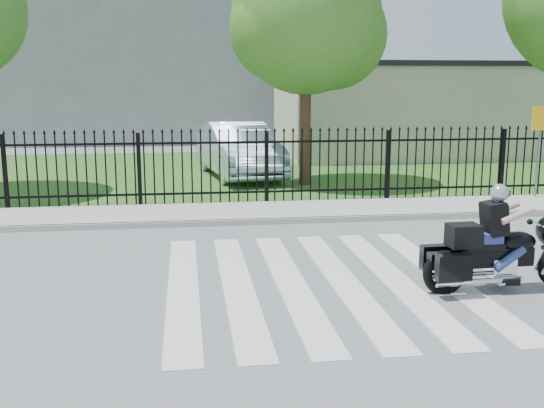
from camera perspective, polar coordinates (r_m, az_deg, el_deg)
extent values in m
plane|color=slate|center=(9.67, 4.06, -6.98)|extent=(120.00, 120.00, 0.00)
cube|color=#ADAAA3|center=(14.43, 0.02, -0.69)|extent=(40.00, 2.00, 0.12)
cube|color=#ADAAA3|center=(13.46, 0.59, -1.54)|extent=(40.00, 0.12, 0.12)
cube|color=#2C5C1F|center=(21.30, -2.54, 2.96)|extent=(40.00, 12.00, 0.02)
cube|color=black|center=(15.35, -0.49, 1.12)|extent=(26.00, 0.04, 0.05)
cube|color=black|center=(15.19, -0.50, 5.59)|extent=(26.00, 0.04, 0.05)
cylinder|color=#382316|center=(18.35, 3.00, 8.16)|extent=(0.32, 0.32, 4.16)
sphere|color=#346A1E|center=(18.40, 3.08, 16.27)|extent=(4.20, 4.20, 4.20)
cube|color=#B7AB99|center=(26.57, 11.96, 8.10)|extent=(10.00, 6.00, 3.50)
cube|color=black|center=(26.55, 12.13, 12.08)|extent=(10.20, 6.20, 0.20)
cube|color=#909398|center=(35.15, -9.88, 15.75)|extent=(15.00, 10.00, 12.00)
torus|color=black|center=(9.42, 15.22, -5.95)|extent=(0.66, 0.16, 0.66)
cube|color=black|center=(9.69, 19.18, -4.49)|extent=(1.18, 0.25, 0.27)
ellipsoid|color=black|center=(9.81, 21.10, -3.17)|extent=(0.57, 0.38, 0.30)
cube|color=black|center=(9.56, 18.29, -3.57)|extent=(0.60, 0.31, 0.09)
cube|color=silver|center=(9.79, 19.82, -5.30)|extent=(0.37, 0.28, 0.27)
cube|color=black|center=(9.39, 16.79, -2.72)|extent=(0.44, 0.36, 0.32)
cube|color=navy|center=(9.59, 18.90, -2.90)|extent=(0.32, 0.28, 0.16)
sphere|color=#AAADB2|center=(9.51, 19.72, 0.94)|extent=(0.26, 0.26, 0.26)
imported|color=#AEC3DB|center=(19.96, -3.00, 4.90)|extent=(2.60, 5.37, 1.70)
cylinder|color=slate|center=(17.18, 22.77, 4.17)|extent=(0.06, 0.06, 2.15)
cube|color=#FFB50D|center=(17.09, 23.02, 7.08)|extent=(0.49, 0.04, 0.59)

